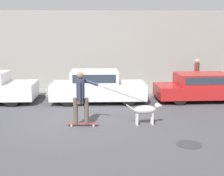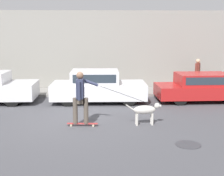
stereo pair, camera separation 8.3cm
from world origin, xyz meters
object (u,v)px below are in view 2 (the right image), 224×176
(dog, at_px, (145,110))
(pedestrian_with_bag, at_px, (197,73))
(skateboarder, at_px, (81,95))
(parked_car_1, at_px, (98,87))
(parked_car_2, at_px, (205,88))

(dog, height_order, pedestrian_with_bag, pedestrian_with_bag)
(dog, distance_m, skateboarder, 2.11)
(dog, bearing_deg, pedestrian_with_bag, 55.52)
(parked_car_1, height_order, skateboarder, skateboarder)
(skateboarder, xyz_separation_m, pedestrian_with_bag, (5.39, 5.60, -0.03))
(parked_car_1, relative_size, skateboarder, 1.38)
(skateboarder, bearing_deg, pedestrian_with_bag, 49.50)
(parked_car_1, distance_m, pedestrian_with_bag, 5.35)
(pedestrian_with_bag, bearing_deg, skateboarder, 72.91)
(parked_car_2, distance_m, skateboarder, 6.18)
(parked_car_2, xyz_separation_m, pedestrian_with_bag, (0.29, 2.13, 0.37))
(parked_car_1, bearing_deg, parked_car_2, 0.34)
(parked_car_1, height_order, dog, parked_car_1)
(dog, height_order, skateboarder, skateboarder)
(parked_car_1, bearing_deg, dog, -65.07)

